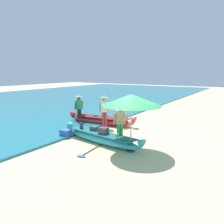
{
  "coord_description": "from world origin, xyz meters",
  "views": [
    {
      "loc": [
        4.09,
        -7.86,
        3.08
      ],
      "look_at": [
        -2.36,
        2.13,
        0.9
      ],
      "focal_mm": 35.76,
      "sensor_mm": 36.0,
      "label": 1
    }
  ],
  "objects_px": {
    "boat_cyan_foreground": "(101,137)",
    "person_vendor_assistant": "(79,106)",
    "person_vendor_hatted": "(104,109)",
    "patio_umbrella_large": "(131,100)",
    "person_tourist_customer": "(120,122)",
    "boat_red_midground": "(102,120)",
    "cooler_box": "(66,134)",
    "paddle": "(90,151)"
  },
  "relations": [
    {
      "from": "boat_red_midground",
      "to": "patio_umbrella_large",
      "type": "xyz_separation_m",
      "value": [
        3.56,
        -3.03,
        1.76
      ]
    },
    {
      "from": "person_tourist_customer",
      "to": "person_vendor_assistant",
      "type": "height_order",
      "value": "person_vendor_assistant"
    },
    {
      "from": "cooler_box",
      "to": "person_vendor_hatted",
      "type": "bearing_deg",
      "value": 75.73
    },
    {
      "from": "person_vendor_hatted",
      "to": "person_tourist_customer",
      "type": "distance_m",
      "value": 2.72
    },
    {
      "from": "boat_cyan_foreground",
      "to": "person_vendor_assistant",
      "type": "bearing_deg",
      "value": 143.49
    },
    {
      "from": "boat_red_midground",
      "to": "person_vendor_assistant",
      "type": "xyz_separation_m",
      "value": [
        -1.47,
        -0.28,
        0.73
      ]
    },
    {
      "from": "person_vendor_hatted",
      "to": "person_tourist_customer",
      "type": "relative_size",
      "value": 1.09
    },
    {
      "from": "person_vendor_assistant",
      "to": "boat_cyan_foreground",
      "type": "bearing_deg",
      "value": -36.51
    },
    {
      "from": "boat_red_midground",
      "to": "paddle",
      "type": "distance_m",
      "value": 4.55
    },
    {
      "from": "paddle",
      "to": "boat_cyan_foreground",
      "type": "bearing_deg",
      "value": 103.11
    },
    {
      "from": "person_tourist_customer",
      "to": "paddle",
      "type": "relative_size",
      "value": 0.87
    },
    {
      "from": "boat_cyan_foreground",
      "to": "person_vendor_hatted",
      "type": "bearing_deg",
      "value": 121.47
    },
    {
      "from": "person_vendor_hatted",
      "to": "patio_umbrella_large",
      "type": "xyz_separation_m",
      "value": [
        2.94,
        -2.45,
        0.96
      ]
    },
    {
      "from": "person_vendor_assistant",
      "to": "paddle",
      "type": "height_order",
      "value": "person_vendor_assistant"
    },
    {
      "from": "person_tourist_customer",
      "to": "paddle",
      "type": "distance_m",
      "value": 1.87
    },
    {
      "from": "boat_red_midground",
      "to": "person_vendor_assistant",
      "type": "relative_size",
      "value": 2.56
    },
    {
      "from": "boat_red_midground",
      "to": "person_tourist_customer",
      "type": "bearing_deg",
      "value": -41.51
    },
    {
      "from": "boat_cyan_foreground",
      "to": "person_vendor_hatted",
      "type": "height_order",
      "value": "person_vendor_hatted"
    },
    {
      "from": "person_vendor_assistant",
      "to": "boat_red_midground",
      "type": "bearing_deg",
      "value": 10.59
    },
    {
      "from": "boat_cyan_foreground",
      "to": "person_vendor_assistant",
      "type": "relative_size",
      "value": 2.62
    },
    {
      "from": "person_vendor_assistant",
      "to": "person_tourist_customer",
      "type": "bearing_deg",
      "value": -26.71
    },
    {
      "from": "boat_cyan_foreground",
      "to": "person_vendor_hatted",
      "type": "relative_size",
      "value": 2.46
    },
    {
      "from": "person_vendor_hatted",
      "to": "boat_cyan_foreground",
      "type": "bearing_deg",
      "value": -58.53
    },
    {
      "from": "boat_red_midground",
      "to": "person_vendor_hatted",
      "type": "height_order",
      "value": "person_vendor_hatted"
    },
    {
      "from": "boat_cyan_foreground",
      "to": "person_tourist_customer",
      "type": "xyz_separation_m",
      "value": [
        0.66,
        0.49,
        0.67
      ]
    },
    {
      "from": "boat_red_midground",
      "to": "cooler_box",
      "type": "relative_size",
      "value": 9.72
    },
    {
      "from": "boat_cyan_foreground",
      "to": "paddle",
      "type": "relative_size",
      "value": 2.34
    },
    {
      "from": "boat_red_midground",
      "to": "person_vendor_hatted",
      "type": "xyz_separation_m",
      "value": [
        0.61,
        -0.58,
        0.8
      ]
    },
    {
      "from": "person_vendor_hatted",
      "to": "cooler_box",
      "type": "height_order",
      "value": "person_vendor_hatted"
    },
    {
      "from": "paddle",
      "to": "person_vendor_hatted",
      "type": "bearing_deg",
      "value": 116.04
    },
    {
      "from": "person_vendor_hatted",
      "to": "patio_umbrella_large",
      "type": "height_order",
      "value": "patio_umbrella_large"
    },
    {
      "from": "boat_cyan_foreground",
      "to": "boat_red_midground",
      "type": "bearing_deg",
      "value": 125.1
    },
    {
      "from": "cooler_box",
      "to": "paddle",
      "type": "relative_size",
      "value": 0.24
    },
    {
      "from": "paddle",
      "to": "person_vendor_assistant",
      "type": "bearing_deg",
      "value": 135.48
    },
    {
      "from": "person_vendor_assistant",
      "to": "patio_umbrella_large",
      "type": "distance_m",
      "value": 5.83
    },
    {
      "from": "boat_red_midground",
      "to": "patio_umbrella_large",
      "type": "distance_m",
      "value": 4.99
    },
    {
      "from": "person_vendor_assistant",
      "to": "patio_umbrella_large",
      "type": "bearing_deg",
      "value": -28.68
    },
    {
      "from": "person_tourist_customer",
      "to": "cooler_box",
      "type": "relative_size",
      "value": 3.71
    },
    {
      "from": "boat_cyan_foreground",
      "to": "boat_red_midground",
      "type": "relative_size",
      "value": 1.02
    },
    {
      "from": "boat_red_midground",
      "to": "patio_umbrella_large",
      "type": "height_order",
      "value": "patio_umbrella_large"
    },
    {
      "from": "boat_red_midground",
      "to": "person_tourist_customer",
      "type": "xyz_separation_m",
      "value": [
        2.66,
        -2.36,
        0.68
      ]
    },
    {
      "from": "person_tourist_customer",
      "to": "cooler_box",
      "type": "bearing_deg",
      "value": -164.5
    }
  ]
}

